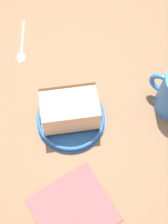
% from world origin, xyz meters
% --- Properties ---
extents(ground_plane, '(1.18, 1.18, 0.03)m').
position_xyz_m(ground_plane, '(0.00, 0.00, -0.02)').
color(ground_plane, brown).
extents(small_plate, '(0.14, 0.14, 0.02)m').
position_xyz_m(small_plate, '(-0.02, 0.01, 0.01)').
color(small_plate, '#26599E').
rests_on(small_plate, ground_plane).
extents(cake_slice, '(0.12, 0.09, 0.07)m').
position_xyz_m(cake_slice, '(-0.02, 0.02, 0.04)').
color(cake_slice, '#472814').
rests_on(cake_slice, small_plate).
extents(teaspoon, '(0.05, 0.12, 0.01)m').
position_xyz_m(teaspoon, '(-0.07, 0.23, 0.00)').
color(teaspoon, silver).
rests_on(teaspoon, ground_plane).
extents(folded_napkin, '(0.15, 0.14, 0.01)m').
position_xyz_m(folded_napkin, '(-0.08, -0.15, 0.00)').
color(folded_napkin, '#B24C4C').
rests_on(folded_napkin, ground_plane).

